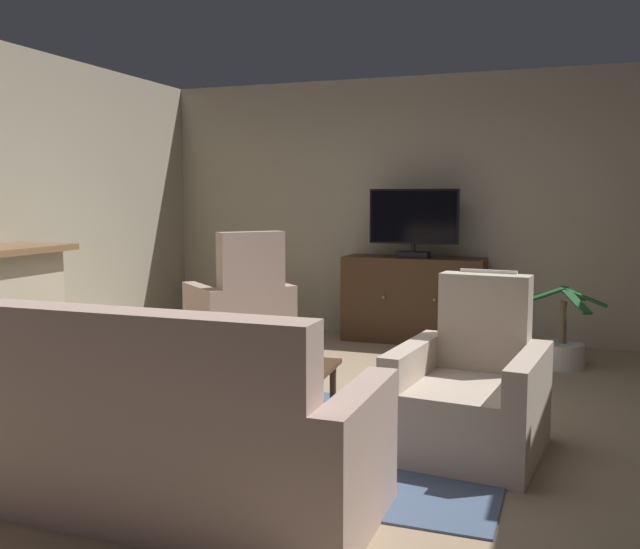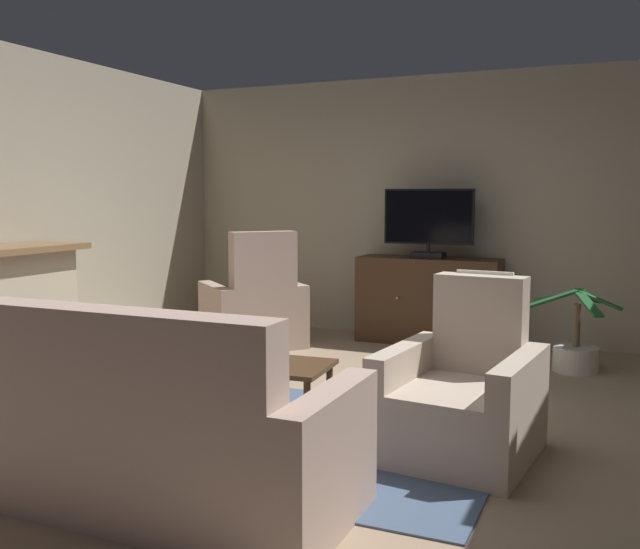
{
  "view_description": "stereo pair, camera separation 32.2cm",
  "coord_description": "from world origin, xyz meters",
  "px_view_note": "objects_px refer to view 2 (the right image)",
  "views": [
    {
      "loc": [
        1.57,
        -4.31,
        1.5
      ],
      "look_at": [
        -0.11,
        0.34,
        0.95
      ],
      "focal_mm": 39.39,
      "sensor_mm": 36.0,
      "label": 1
    },
    {
      "loc": [
        1.86,
        -4.19,
        1.5
      ],
      "look_at": [
        -0.11,
        0.34,
        0.95
      ],
      "focal_mm": 39.39,
      "sensor_mm": 36.0,
      "label": 2
    }
  ],
  "objects_px": {
    "folded_newspaper": "(255,364)",
    "potted_plant_leafy_by_curtain": "(576,352)",
    "armchair_beside_cabinet": "(463,400)",
    "cat": "(126,401)",
    "tv_cabinet": "(428,303)",
    "television": "(428,221)",
    "sofa_floral": "(150,438)",
    "coffee_table": "(264,370)",
    "tv_remote": "(222,362)",
    "armchair_angled_to_table": "(255,311)"
  },
  "relations": [
    {
      "from": "tv_cabinet",
      "to": "sofa_floral",
      "type": "relative_size",
      "value": 0.73
    },
    {
      "from": "television",
      "to": "sofa_floral",
      "type": "bearing_deg",
      "value": -93.27
    },
    {
      "from": "armchair_beside_cabinet",
      "to": "tv_remote",
      "type": "bearing_deg",
      "value": -174.85
    },
    {
      "from": "folded_newspaper",
      "to": "potted_plant_leafy_by_curtain",
      "type": "distance_m",
      "value": 3.02
    },
    {
      "from": "potted_plant_leafy_by_curtain",
      "to": "tv_remote",
      "type": "bearing_deg",
      "value": -129.3
    },
    {
      "from": "armchair_angled_to_table",
      "to": "potted_plant_leafy_by_curtain",
      "type": "height_order",
      "value": "armchair_angled_to_table"
    },
    {
      "from": "folded_newspaper",
      "to": "potted_plant_leafy_by_curtain",
      "type": "xyz_separation_m",
      "value": [
        1.82,
        2.4,
        -0.25
      ]
    },
    {
      "from": "television",
      "to": "folded_newspaper",
      "type": "xyz_separation_m",
      "value": [
        -0.34,
        -2.99,
        -0.83
      ]
    },
    {
      "from": "folded_newspaper",
      "to": "cat",
      "type": "height_order",
      "value": "folded_newspaper"
    },
    {
      "from": "tv_remote",
      "to": "sofa_floral",
      "type": "relative_size",
      "value": 0.09
    },
    {
      "from": "folded_newspaper",
      "to": "sofa_floral",
      "type": "relative_size",
      "value": 0.15
    },
    {
      "from": "tv_cabinet",
      "to": "television",
      "type": "bearing_deg",
      "value": -90.0
    },
    {
      "from": "potted_plant_leafy_by_curtain",
      "to": "television",
      "type": "bearing_deg",
      "value": 158.07
    },
    {
      "from": "folded_newspaper",
      "to": "television",
      "type": "bearing_deg",
      "value": 103.99
    },
    {
      "from": "sofa_floral",
      "to": "armchair_angled_to_table",
      "type": "bearing_deg",
      "value": 111.02
    },
    {
      "from": "sofa_floral",
      "to": "cat",
      "type": "xyz_separation_m",
      "value": [
        -1.07,
        1.13,
        -0.25
      ]
    },
    {
      "from": "armchair_beside_cabinet",
      "to": "potted_plant_leafy_by_curtain",
      "type": "relative_size",
      "value": 1.05
    },
    {
      "from": "tv_remote",
      "to": "folded_newspaper",
      "type": "distance_m",
      "value": 0.22
    },
    {
      "from": "folded_newspaper",
      "to": "armchair_beside_cabinet",
      "type": "bearing_deg",
      "value": 23.35
    },
    {
      "from": "television",
      "to": "armchair_beside_cabinet",
      "type": "relative_size",
      "value": 0.87
    },
    {
      "from": "tv_cabinet",
      "to": "tv_remote",
      "type": "height_order",
      "value": "tv_cabinet"
    },
    {
      "from": "television",
      "to": "sofa_floral",
      "type": "height_order",
      "value": "television"
    },
    {
      "from": "coffee_table",
      "to": "armchair_angled_to_table",
      "type": "height_order",
      "value": "armchair_angled_to_table"
    },
    {
      "from": "tv_cabinet",
      "to": "television",
      "type": "height_order",
      "value": "television"
    },
    {
      "from": "potted_plant_leafy_by_curtain",
      "to": "tv_cabinet",
      "type": "bearing_deg",
      "value": 156.32
    },
    {
      "from": "tv_remote",
      "to": "armchair_beside_cabinet",
      "type": "relative_size",
      "value": 0.16
    },
    {
      "from": "coffee_table",
      "to": "potted_plant_leafy_by_curtain",
      "type": "bearing_deg",
      "value": 52.46
    },
    {
      "from": "armchair_beside_cabinet",
      "to": "potted_plant_leafy_by_curtain",
      "type": "xyz_separation_m",
      "value": [
        0.48,
        2.33,
        -0.15
      ]
    },
    {
      "from": "tv_cabinet",
      "to": "potted_plant_leafy_by_curtain",
      "type": "xyz_separation_m",
      "value": [
        1.47,
        -0.65,
        -0.25
      ]
    },
    {
      "from": "armchair_beside_cabinet",
      "to": "cat",
      "type": "relative_size",
      "value": 1.47
    },
    {
      "from": "folded_newspaper",
      "to": "potted_plant_leafy_by_curtain",
      "type": "bearing_deg",
      "value": 73.37
    },
    {
      "from": "sofa_floral",
      "to": "armchair_beside_cabinet",
      "type": "height_order",
      "value": "armchair_beside_cabinet"
    },
    {
      "from": "tv_cabinet",
      "to": "coffee_table",
      "type": "xyz_separation_m",
      "value": [
        -0.32,
        -2.98,
        -0.05
      ]
    },
    {
      "from": "sofa_floral",
      "to": "armchair_angled_to_table",
      "type": "xyz_separation_m",
      "value": [
        -1.32,
        3.44,
        0.02
      ]
    },
    {
      "from": "tv_cabinet",
      "to": "potted_plant_leafy_by_curtain",
      "type": "relative_size",
      "value": 1.46
    },
    {
      "from": "armchair_angled_to_table",
      "to": "cat",
      "type": "xyz_separation_m",
      "value": [
        0.26,
        -2.31,
        -0.26
      ]
    },
    {
      "from": "cat",
      "to": "armchair_angled_to_table",
      "type": "bearing_deg",
      "value": 96.34
    },
    {
      "from": "potted_plant_leafy_by_curtain",
      "to": "coffee_table",
      "type": "bearing_deg",
      "value": -127.54
    },
    {
      "from": "television",
      "to": "potted_plant_leafy_by_curtain",
      "type": "distance_m",
      "value": 1.92
    },
    {
      "from": "folded_newspaper",
      "to": "cat",
      "type": "xyz_separation_m",
      "value": [
        -0.96,
        -0.11,
        -0.33
      ]
    },
    {
      "from": "armchair_angled_to_table",
      "to": "coffee_table",
      "type": "bearing_deg",
      "value": -59.71
    },
    {
      "from": "armchair_beside_cabinet",
      "to": "television",
      "type": "bearing_deg",
      "value": 108.8
    },
    {
      "from": "armchair_angled_to_table",
      "to": "tv_cabinet",
      "type": "bearing_deg",
      "value": 28.38
    },
    {
      "from": "television",
      "to": "potted_plant_leafy_by_curtain",
      "type": "height_order",
      "value": "television"
    },
    {
      "from": "coffee_table",
      "to": "cat",
      "type": "xyz_separation_m",
      "value": [
        -0.99,
        -0.18,
        -0.28
      ]
    },
    {
      "from": "coffee_table",
      "to": "armchair_beside_cabinet",
      "type": "bearing_deg",
      "value": 0.02
    },
    {
      "from": "tv_remote",
      "to": "folded_newspaper",
      "type": "relative_size",
      "value": 0.57
    },
    {
      "from": "folded_newspaper",
      "to": "cat",
      "type": "relative_size",
      "value": 0.42
    },
    {
      "from": "coffee_table",
      "to": "folded_newspaper",
      "type": "bearing_deg",
      "value": -111.67
    },
    {
      "from": "tv_remote",
      "to": "television",
      "type": "bearing_deg",
      "value": -98.62
    }
  ]
}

